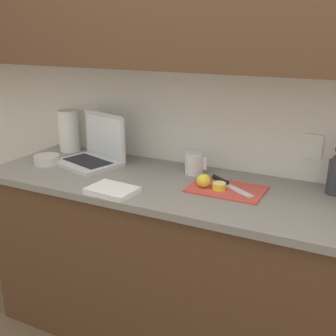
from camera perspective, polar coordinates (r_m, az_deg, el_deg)
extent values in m
cube|color=white|center=(2.17, 12.46, 9.83)|extent=(5.20, 0.06, 2.60)
cube|color=white|center=(2.52, -6.98, 5.93)|extent=(0.09, 0.01, 0.12)
cube|color=white|center=(2.13, 19.03, 2.76)|extent=(0.09, 0.01, 0.12)
cube|color=brown|center=(2.16, 8.36, -14.95)|extent=(2.51, 0.61, 0.85)
cube|color=gray|center=(1.95, 8.96, -3.96)|extent=(2.59, 0.65, 0.03)
cube|color=silver|center=(2.37, -10.83, 0.69)|extent=(0.40, 0.35, 0.02)
cube|color=black|center=(2.37, -10.84, 0.93)|extent=(0.31, 0.23, 0.00)
cube|color=silver|center=(2.40, -8.58, 4.39)|extent=(0.33, 0.11, 0.26)
cube|color=white|center=(2.40, -8.69, 4.37)|extent=(0.29, 0.09, 0.22)
cube|color=#D1473D|center=(1.98, 7.92, -2.87)|extent=(0.35, 0.24, 0.01)
cube|color=silver|center=(1.96, 9.57, -3.06)|extent=(0.16, 0.13, 0.00)
cylinder|color=black|center=(2.06, 7.11, -1.58)|extent=(0.10, 0.08, 0.02)
cylinder|color=yellow|center=(1.96, 6.94, -2.45)|extent=(0.06, 0.06, 0.03)
cylinder|color=#F4EAA3|center=(1.96, 6.96, -1.99)|extent=(0.06, 0.06, 0.00)
sphere|color=yellow|center=(1.98, 4.85, -1.69)|extent=(0.07, 0.07, 0.07)
cylinder|color=#333338|center=(2.04, 21.77, -1.19)|extent=(0.08, 0.08, 0.16)
cylinder|color=silver|center=(2.17, 3.58, 0.66)|extent=(0.10, 0.10, 0.11)
cube|color=silver|center=(2.15, 5.03, 0.59)|extent=(0.02, 0.01, 0.06)
cylinder|color=beige|center=(2.44, -16.09, 1.11)|extent=(0.14, 0.14, 0.05)
cylinder|color=white|center=(2.64, -13.27, 4.94)|extent=(0.12, 0.12, 0.25)
cube|color=white|center=(1.95, -7.56, -3.00)|extent=(0.23, 0.18, 0.02)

